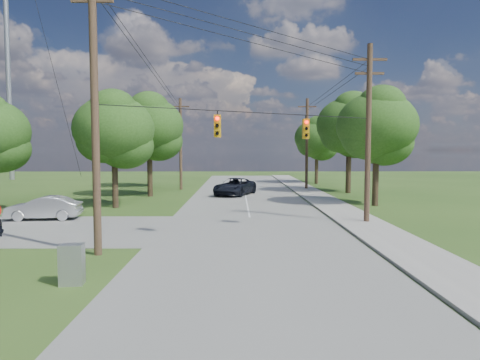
{
  "coord_description": "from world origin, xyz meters",
  "views": [
    {
      "loc": [
        1.17,
        -17.15,
        4.34
      ],
      "look_at": [
        1.34,
        5.0,
        2.79
      ],
      "focal_mm": 32.0,
      "sensor_mm": 36.0,
      "label": 1
    }
  ],
  "objects_px": {
    "pole_ne": "(368,131)",
    "car_cross_silver": "(44,208)",
    "pole_north_e": "(307,143)",
    "pole_north_w": "(181,143)",
    "car_main_north": "(235,187)",
    "control_cabinet": "(72,264)",
    "pole_sw": "(95,104)"
  },
  "relations": [
    {
      "from": "pole_ne",
      "to": "control_cabinet",
      "type": "relative_size",
      "value": 7.96
    },
    {
      "from": "pole_sw",
      "to": "pole_north_w",
      "type": "relative_size",
      "value": 1.2
    },
    {
      "from": "pole_north_e",
      "to": "car_main_north",
      "type": "xyz_separation_m",
      "value": [
        -7.91,
        -6.2,
        -4.29
      ]
    },
    {
      "from": "pole_sw",
      "to": "car_cross_silver",
      "type": "relative_size",
      "value": 2.73
    },
    {
      "from": "car_cross_silver",
      "to": "control_cabinet",
      "type": "distance_m",
      "value": 14.48
    },
    {
      "from": "pole_north_e",
      "to": "pole_north_w",
      "type": "relative_size",
      "value": 1.0
    },
    {
      "from": "pole_sw",
      "to": "car_cross_silver",
      "type": "bearing_deg",
      "value": 125.02
    },
    {
      "from": "pole_ne",
      "to": "car_cross_silver",
      "type": "relative_size",
      "value": 2.38
    },
    {
      "from": "car_cross_silver",
      "to": "car_main_north",
      "type": "relative_size",
      "value": 0.75
    },
    {
      "from": "car_main_north",
      "to": "control_cabinet",
      "type": "height_order",
      "value": "car_main_north"
    },
    {
      "from": "pole_ne",
      "to": "car_cross_silver",
      "type": "height_order",
      "value": "pole_ne"
    },
    {
      "from": "pole_north_w",
      "to": "car_cross_silver",
      "type": "xyz_separation_m",
      "value": [
        -5.84,
        -20.7,
        -4.37
      ]
    },
    {
      "from": "pole_north_e",
      "to": "car_cross_silver",
      "type": "height_order",
      "value": "pole_north_e"
    },
    {
      "from": "pole_ne",
      "to": "control_cabinet",
      "type": "bearing_deg",
      "value": -138.53
    },
    {
      "from": "pole_ne",
      "to": "pole_north_w",
      "type": "xyz_separation_m",
      "value": [
        -13.9,
        22.0,
        -0.34
      ]
    },
    {
      "from": "car_main_north",
      "to": "pole_north_e",
      "type": "bearing_deg",
      "value": 58.96
    },
    {
      "from": "car_main_north",
      "to": "pole_north_w",
      "type": "bearing_deg",
      "value": 154.84
    },
    {
      "from": "pole_sw",
      "to": "pole_north_e",
      "type": "height_order",
      "value": "pole_sw"
    },
    {
      "from": "pole_north_e",
      "to": "pole_north_w",
      "type": "bearing_deg",
      "value": 180.0
    },
    {
      "from": "pole_sw",
      "to": "pole_north_e",
      "type": "xyz_separation_m",
      "value": [
        13.5,
        29.6,
        -1.1
      ]
    },
    {
      "from": "pole_north_w",
      "to": "car_main_north",
      "type": "height_order",
      "value": "pole_north_w"
    },
    {
      "from": "pole_north_e",
      "to": "car_main_north",
      "type": "height_order",
      "value": "pole_north_e"
    },
    {
      "from": "car_cross_silver",
      "to": "pole_north_w",
      "type": "bearing_deg",
      "value": 159.25
    },
    {
      "from": "car_main_north",
      "to": "control_cabinet",
      "type": "distance_m",
      "value": 27.82
    },
    {
      "from": "pole_north_e",
      "to": "car_cross_silver",
      "type": "xyz_separation_m",
      "value": [
        -19.74,
        -20.7,
        -4.37
      ]
    },
    {
      "from": "pole_north_e",
      "to": "control_cabinet",
      "type": "distance_m",
      "value": 36.27
    },
    {
      "from": "car_cross_silver",
      "to": "car_main_north",
      "type": "bearing_deg",
      "value": 135.8
    },
    {
      "from": "pole_sw",
      "to": "control_cabinet",
      "type": "xyz_separation_m",
      "value": [
        0.44,
        -3.95,
        -5.57
      ]
    },
    {
      "from": "pole_sw",
      "to": "car_cross_silver",
      "type": "distance_m",
      "value": 12.17
    },
    {
      "from": "pole_north_e",
      "to": "car_main_north",
      "type": "bearing_deg",
      "value": -141.91
    },
    {
      "from": "pole_sw",
      "to": "control_cabinet",
      "type": "bearing_deg",
      "value": -83.65
    },
    {
      "from": "pole_north_w",
      "to": "car_cross_silver",
      "type": "height_order",
      "value": "pole_north_w"
    }
  ]
}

